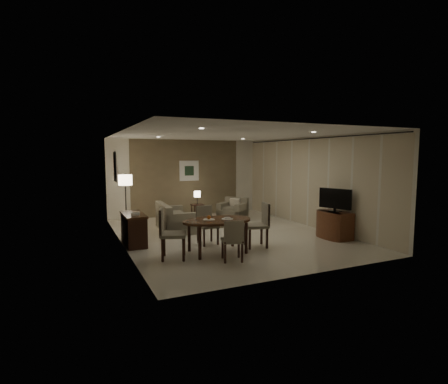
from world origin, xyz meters
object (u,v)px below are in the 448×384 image
tv_cabinet (335,225)px  side_table (197,211)px  console_desk (134,229)px  sofa (175,217)px  chair_far (208,225)px  armchair (233,209)px  dining_table (217,236)px  chair_right (256,225)px  floor_lamp (126,201)px  chair_left (173,234)px  chair_near (232,240)px

tv_cabinet → side_table: size_ratio=1.86×
console_desk → sofa: 1.81m
chair_far → armchair: size_ratio=1.12×
tv_cabinet → sofa: bearing=142.7°
console_desk → tv_cabinet: 5.11m
dining_table → chair_right: (1.02, 0.08, 0.15)m
floor_lamp → tv_cabinet: bearing=-37.2°
console_desk → dining_table: bearing=-43.6°
chair_far → armchair: 3.23m
tv_cabinet → sofa: (-3.52, 2.68, 0.04)m
chair_far → armchair: bearing=50.2°
chair_far → chair_left: bearing=-146.0°
floor_lamp → chair_left: bearing=-83.8°
sofa → floor_lamp: bearing=56.0°
tv_cabinet → dining_table: (-3.32, 0.01, 0.02)m
chair_left → console_desk: bearing=38.8°
sofa → chair_near: bearing=-173.0°
chair_far → chair_left: chair_left is taller
chair_right → armchair: size_ratio=1.26×
dining_table → floor_lamp: bearing=111.5°
chair_far → sofa: (-0.27, 1.89, -0.07)m
console_desk → sofa: (1.37, 1.18, 0.01)m
chair_left → side_table: 4.73m
console_desk → side_table: bearing=45.9°
tv_cabinet → chair_left: size_ratio=0.85×
dining_table → chair_far: chair_far is taller
console_desk → tv_cabinet: (4.89, -1.50, -0.03)m
console_desk → dining_table: size_ratio=0.76×
chair_far → dining_table: bearing=-99.3°
chair_near → side_table: (1.01, 4.86, -0.19)m
console_desk → floor_lamp: bearing=86.0°
floor_lamp → chair_near: bearing=-71.1°
chair_near → chair_far: chair_far is taller
chair_left → chair_far: bearing=-33.5°
tv_cabinet → chair_far: chair_far is taller
chair_far → side_table: 3.55m
chair_right → floor_lamp: 4.28m
chair_far → chair_right: chair_right is taller
tv_cabinet → chair_near: size_ratio=1.05×
dining_table → tv_cabinet: bearing=-0.2°
chair_near → chair_left: bearing=-14.9°
chair_near → armchair: (1.96, 4.05, -0.06)m
console_desk → floor_lamp: floor_lamp is taller
chair_left → chair_right: size_ratio=1.02×
console_desk → chair_far: bearing=-23.2°
floor_lamp → console_desk: bearing=-94.0°
chair_far → side_table: chair_far is taller
chair_left → armchair: size_ratio=1.28×
chair_near → chair_right: chair_right is taller
sofa → chair_far: bearing=-168.7°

